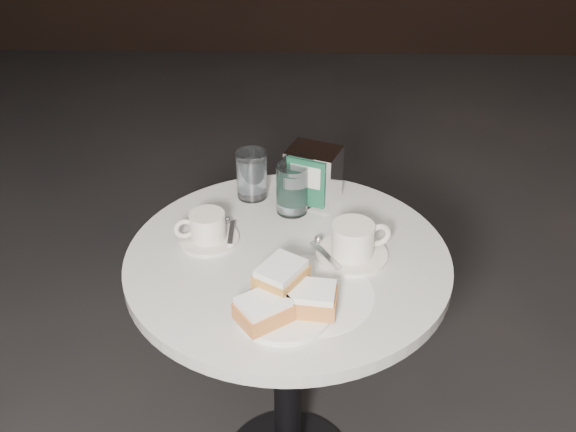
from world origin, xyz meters
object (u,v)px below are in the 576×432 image
(coffee_cup_right, at_px, (353,243))
(water_glass_right, at_px, (292,190))
(water_glass_left, at_px, (252,175))
(beignet_plate, at_px, (285,300))
(cafe_table, at_px, (288,323))
(coffee_cup_left, at_px, (207,229))
(napkin_dispenser, at_px, (313,176))

(coffee_cup_right, bearing_deg, water_glass_right, 111.64)
(water_glass_left, bearing_deg, beignet_plate, -77.60)
(cafe_table, distance_m, beignet_plate, 0.30)
(coffee_cup_left, relative_size, water_glass_right, 1.39)
(napkin_dispenser, bearing_deg, water_glass_left, -165.68)
(water_glass_left, bearing_deg, cafe_table, -68.53)
(cafe_table, relative_size, napkin_dispenser, 5.17)
(water_glass_left, bearing_deg, coffee_cup_left, -113.59)
(beignet_plate, distance_m, napkin_dispenser, 0.42)
(coffee_cup_right, xyz_separation_m, water_glass_left, (-0.23, 0.24, 0.02))
(cafe_table, xyz_separation_m, napkin_dispenser, (0.05, 0.22, 0.27))
(water_glass_left, height_order, water_glass_right, same)
(cafe_table, distance_m, water_glass_right, 0.31)
(water_glass_right, xyz_separation_m, napkin_dispenser, (0.05, 0.05, 0.01))
(water_glass_right, bearing_deg, coffee_cup_right, -53.01)
(water_glass_left, relative_size, water_glass_right, 1.00)
(beignet_plate, height_order, coffee_cup_left, beignet_plate)
(cafe_table, relative_size, coffee_cup_right, 3.93)
(beignet_plate, relative_size, water_glass_right, 1.97)
(beignet_plate, bearing_deg, coffee_cup_left, 127.15)
(coffee_cup_left, height_order, water_glass_left, water_glass_left)
(water_glass_left, height_order, napkin_dispenser, napkin_dispenser)
(coffee_cup_left, bearing_deg, water_glass_right, 18.40)
(beignet_plate, bearing_deg, water_glass_left, 102.40)
(coffee_cup_right, height_order, water_glass_left, water_glass_left)
(cafe_table, height_order, coffee_cup_left, coffee_cup_left)
(water_glass_right, distance_m, napkin_dispenser, 0.07)
(water_glass_left, xyz_separation_m, water_glass_right, (0.10, -0.07, -0.00))
(water_glass_right, relative_size, napkin_dispenser, 0.83)
(cafe_table, distance_m, coffee_cup_left, 0.29)
(coffee_cup_right, xyz_separation_m, napkin_dispenser, (-0.08, 0.23, 0.03))
(cafe_table, bearing_deg, water_glass_right, 88.38)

